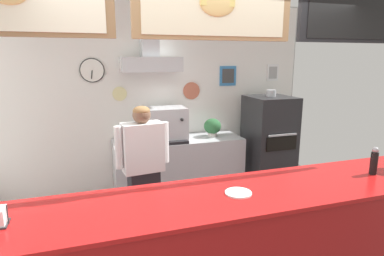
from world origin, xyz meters
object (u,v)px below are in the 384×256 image
at_px(espresso_machine, 167,124).
at_px(pepper_grinder, 374,161).
at_px(shop_worker, 144,175).
at_px(potted_basil, 129,135).
at_px(pizza_oven, 268,145).
at_px(condiment_plate, 238,193).
at_px(potted_oregano, 212,127).

bearing_deg(espresso_machine, pepper_grinder, -61.84).
xyz_separation_m(shop_worker, pepper_grinder, (1.76, -1.22, 0.36)).
bearing_deg(espresso_machine, potted_basil, 174.24).
height_order(espresso_machine, pepper_grinder, espresso_machine).
relative_size(espresso_machine, pepper_grinder, 2.19).
xyz_separation_m(pizza_oven, condiment_plate, (-1.57, -2.16, 0.35)).
distance_m(shop_worker, pepper_grinder, 2.17).
bearing_deg(pepper_grinder, condiment_plate, -179.47).
relative_size(pizza_oven, potted_basil, 8.13).
xyz_separation_m(pizza_oven, potted_basil, (-2.08, 0.22, 0.27)).
xyz_separation_m(espresso_machine, pepper_grinder, (1.24, -2.32, 0.06)).
xyz_separation_m(potted_oregano, pepper_grinder, (0.54, -2.35, 0.15)).
height_order(pizza_oven, pepper_grinder, pizza_oven).
relative_size(pizza_oven, condiment_plate, 8.18).
height_order(espresso_machine, potted_oregano, espresso_machine).
xyz_separation_m(shop_worker, condiment_plate, (0.50, -1.23, 0.25)).
height_order(potted_oregano, potted_basil, potted_oregano).
distance_m(pizza_oven, espresso_machine, 1.61).
xyz_separation_m(espresso_machine, potted_oregano, (0.70, 0.03, -0.09)).
height_order(espresso_machine, condiment_plate, espresso_machine).
xyz_separation_m(potted_basil, condiment_plate, (0.51, -2.38, 0.07)).
bearing_deg(pepper_grinder, espresso_machine, 118.16).
height_order(shop_worker, potted_basil, shop_worker).
distance_m(espresso_machine, potted_basil, 0.55).
distance_m(pepper_grinder, condiment_plate, 1.27).
distance_m(shop_worker, potted_basil, 1.17).
relative_size(pizza_oven, potted_oregano, 5.98).
bearing_deg(espresso_machine, potted_oregano, 2.54).
bearing_deg(potted_oregano, pepper_grinder, -77.05).
bearing_deg(condiment_plate, potted_oregano, 72.89).
relative_size(espresso_machine, condiment_plate, 2.69).
height_order(shop_worker, pepper_grinder, shop_worker).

